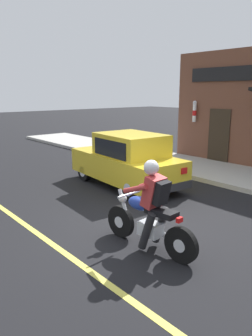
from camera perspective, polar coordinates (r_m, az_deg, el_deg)
The scene contains 6 objects.
ground_plane at distance 6.89m, azimuth 2.87°, elevation -10.21°, with size 80.00×80.00×0.00m, color black.
sidewalk_curb at distance 12.36m, azimuth 10.30°, elevation 0.53°, with size 2.60×22.00×0.14m, color #ADAAA3.
lane_stripe at distance 8.45m, azimuth -20.78°, elevation -6.55°, with size 0.12×19.80×0.01m, color #D1C64C.
motorcycle_with_rider at distance 5.75m, azimuth 4.15°, elevation -7.81°, with size 0.59×2.02×1.62m.
car_hatchback at distance 9.55m, azimuth 0.20°, elevation 1.30°, with size 1.93×3.90×1.57m.
trash_bin at distance 12.32m, azimuth 5.39°, elevation 3.32°, with size 0.56×0.56×0.98m.
Camera 1 is at (-4.36, -4.57, 2.73)m, focal length 35.00 mm.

